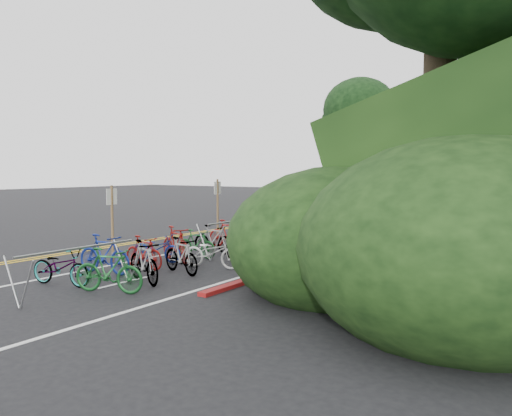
{
  "coord_description": "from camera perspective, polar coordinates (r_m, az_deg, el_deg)",
  "views": [
    {
      "loc": [
        12.89,
        -10.44,
        2.85
      ],
      "look_at": [
        1.46,
        6.45,
        1.3
      ],
      "focal_mm": 35.0,
      "sensor_mm": 36.0,
      "label": 1
    }
  ],
  "objects": [
    {
      "name": "signpost_near",
      "position": [
        16.1,
        -16.12,
        -1.11
      ],
      "size": [
        0.08,
        0.4,
        2.38
      ],
      "color": "brown",
      "rests_on": "ground"
    },
    {
      "name": "bike_rack_front",
      "position": [
        12.12,
        -19.56,
        -5.57
      ],
      "size": [
        1.11,
        3.1,
        1.1
      ],
      "color": "gray",
      "rests_on": "ground"
    },
    {
      "name": "red_curb",
      "position": [
        23.72,
        16.23,
        -2.61
      ],
      "size": [
        0.25,
        28.0,
        0.1
      ],
      "primitive_type": "cube",
      "color": "maroon",
      "rests_on": "ground"
    },
    {
      "name": "bike_front",
      "position": [
        15.83,
        -11.25,
        -4.53
      ],
      "size": [
        1.0,
        1.73,
        0.86
      ],
      "primitive_type": "imported",
      "rotation": [
        0.0,
        0.0,
        1.85
      ],
      "color": "navy",
      "rests_on": "ground"
    },
    {
      "name": "road_markings",
      "position": [
        24.08,
        3.25,
        -2.45
      ],
      "size": [
        7.47,
        80.0,
        0.01
      ],
      "color": "gold",
      "rests_on": "ground"
    },
    {
      "name": "bike_valet",
      "position": [
        17.3,
        -0.99,
        -3.48
      ],
      "size": [
        3.09,
        15.12,
        1.1
      ],
      "color": "slate",
      "rests_on": "ground"
    },
    {
      "name": "signposts_rest",
      "position": [
        27.39,
        7.4,
        1.34
      ],
      "size": [
        0.08,
        18.4,
        2.5
      ],
      "color": "brown",
      "rests_on": "ground"
    },
    {
      "name": "bike_racks_rest",
      "position": [
        25.51,
        11.19,
        -0.22
      ],
      "size": [
        1.14,
        23.0,
        1.17
      ],
      "color": "gray",
      "rests_on": "ground"
    },
    {
      "name": "ground",
      "position": [
        16.83,
        -16.73,
        -5.59
      ],
      "size": [
        120.0,
        120.0,
        0.0
      ],
      "primitive_type": "plane",
      "color": "black",
      "rests_on": "ground"
    }
  ]
}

